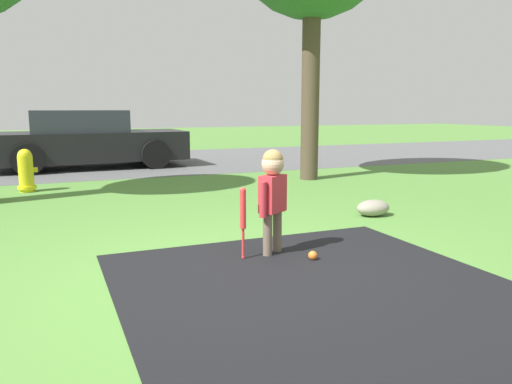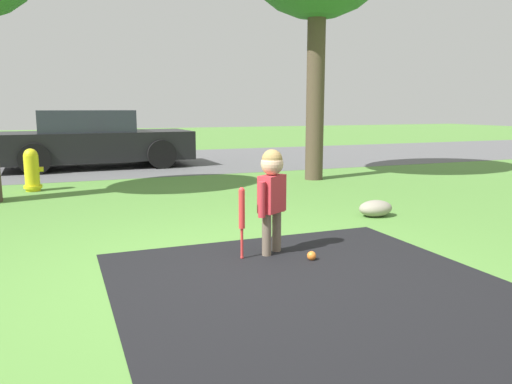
% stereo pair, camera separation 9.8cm
% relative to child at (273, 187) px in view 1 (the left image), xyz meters
% --- Properties ---
extents(ground_plane, '(60.00, 60.00, 0.00)m').
position_rel_child_xyz_m(ground_plane, '(-0.46, -0.44, -0.64)').
color(ground_plane, '#518438').
extents(street_strip, '(40.00, 6.00, 0.01)m').
position_rel_child_xyz_m(street_strip, '(-0.46, 8.60, -0.64)').
color(street_strip, '#59595B').
rests_on(street_strip, ground).
extents(child, '(0.35, 0.27, 0.99)m').
position_rel_child_xyz_m(child, '(0.00, 0.00, 0.00)').
color(child, '#6B5B4C').
rests_on(child, ground).
extents(baseball_bat, '(0.06, 0.06, 0.66)m').
position_rel_child_xyz_m(baseball_bat, '(-0.32, -0.06, -0.21)').
color(baseball_bat, red).
rests_on(baseball_bat, ground).
extents(sports_ball, '(0.08, 0.08, 0.08)m').
position_rel_child_xyz_m(sports_ball, '(0.25, -0.33, -0.60)').
color(sports_ball, orange).
rests_on(sports_ball, ground).
extents(fire_hydrant, '(0.33, 0.29, 0.70)m').
position_rel_child_xyz_m(fire_hydrant, '(-2.24, 4.76, -0.30)').
color(fire_hydrant, yellow).
rests_on(fire_hydrant, ground).
extents(parked_car, '(4.29, 2.00, 1.31)m').
position_rel_child_xyz_m(parked_car, '(-1.04, 7.84, -0.02)').
color(parked_car, black).
rests_on(parked_car, ground).
extents(edging_rock, '(0.45, 0.31, 0.21)m').
position_rel_child_xyz_m(edging_rock, '(1.88, 1.01, -0.54)').
color(edging_rock, gray).
rests_on(edging_rock, ground).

